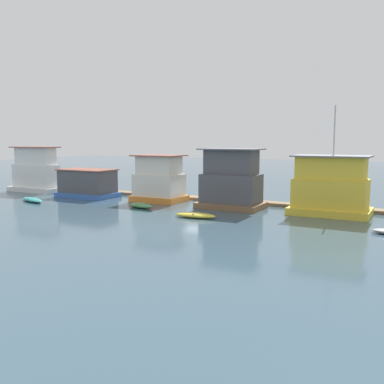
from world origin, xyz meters
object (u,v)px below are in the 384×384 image
houseboat_blue (88,183)px  houseboat_yellow (331,187)px  dinghy_yellow (195,215)px  dinghy_green (141,205)px  dinghy_teal (32,200)px  houseboat_white (36,172)px  houseboat_brown (231,182)px  houseboat_orange (159,180)px

houseboat_blue → houseboat_yellow: bearing=2.4°
houseboat_yellow → dinghy_yellow: 11.97m
houseboat_blue → dinghy_green: houseboat_blue is taller
houseboat_blue → dinghy_teal: size_ratio=1.56×
houseboat_white → dinghy_green: (19.07, -4.51, -2.18)m
houseboat_white → houseboat_brown: (26.65, -0.46, 0.10)m
houseboat_white → houseboat_yellow: bearing=0.5°
houseboat_blue → dinghy_green: bearing=-20.4°
houseboat_blue → houseboat_brown: (17.47, 0.38, 0.99)m
houseboat_yellow → dinghy_teal: bearing=-166.6°
houseboat_white → houseboat_brown: bearing=-1.0°
houseboat_yellow → dinghy_teal: size_ratio=2.21×
dinghy_green → dinghy_yellow: bearing=-16.7°
houseboat_yellow → dinghy_teal: houseboat_yellow is taller
houseboat_orange → dinghy_teal: bearing=-149.8°
houseboat_blue → houseboat_orange: bearing=5.7°
dinghy_teal → dinghy_green: dinghy_green is taller
houseboat_blue → houseboat_brown: size_ratio=1.09×
houseboat_white → houseboat_orange: bearing=0.2°
houseboat_blue → houseboat_brown: houseboat_brown is taller
houseboat_orange → dinghy_yellow: size_ratio=1.43×
dinghy_teal → dinghy_yellow: size_ratio=1.15×
houseboat_white → dinghy_green: bearing=-13.3°
dinghy_green → houseboat_white: bearing=166.7°
houseboat_brown → dinghy_yellow: (-0.56, -6.16, -2.30)m
dinghy_teal → dinghy_green: size_ratio=1.33×
houseboat_white → dinghy_teal: 9.70m
houseboat_brown → dinghy_teal: bearing=-162.8°
houseboat_white → houseboat_blue: size_ratio=1.09×
houseboat_blue → houseboat_orange: 9.12m
houseboat_white → houseboat_blue: (9.18, -0.83, -0.89)m
houseboat_yellow → dinghy_green: size_ratio=2.94×
houseboat_blue → houseboat_brown: bearing=1.2°
houseboat_brown → houseboat_yellow: 9.01m
houseboat_yellow → dinghy_green: bearing=-163.8°
houseboat_yellow → dinghy_green: houseboat_yellow is taller
houseboat_white → houseboat_blue: 9.26m
dinghy_green → dinghy_yellow: size_ratio=0.87×
houseboat_white → houseboat_orange: houseboat_white is taller
houseboat_blue → dinghy_green: (9.89, -3.68, -1.29)m
houseboat_white → houseboat_brown: size_ratio=1.18×
houseboat_brown → dinghy_teal: 20.95m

